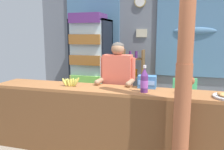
% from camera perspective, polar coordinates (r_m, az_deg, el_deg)
% --- Properties ---
extents(ground_plane, '(7.19, 7.19, 0.00)m').
position_cam_1_polar(ground_plane, '(3.98, 3.72, -14.11)').
color(ground_plane, gray).
extents(back_wall_curtained, '(5.12, 0.22, 2.87)m').
position_cam_1_polar(back_wall_curtained, '(5.32, 8.06, 8.33)').
color(back_wall_curtained, slate).
rests_on(back_wall_curtained, ground).
extents(stall_counter, '(3.29, 0.50, 0.92)m').
position_cam_1_polar(stall_counter, '(3.05, -1.39, -10.25)').
color(stall_counter, '#935B33').
rests_on(stall_counter, ground).
extents(timber_post, '(0.19, 0.17, 2.66)m').
position_cam_1_polar(timber_post, '(2.45, 17.43, 1.46)').
color(timber_post, '#995133').
rests_on(timber_post, ground).
extents(drink_fridge, '(0.78, 0.74, 2.05)m').
position_cam_1_polar(drink_fridge, '(5.05, -5.32, 4.26)').
color(drink_fridge, black).
rests_on(drink_fridge, ground).
extents(bottle_shelf_rack, '(0.48, 0.28, 1.30)m').
position_cam_1_polar(bottle_shelf_rack, '(5.11, 5.16, -0.76)').
color(bottle_shelf_rack, brown).
rests_on(bottle_shelf_rack, ground).
extents(plastic_lawn_chair, '(0.50, 0.50, 0.86)m').
position_cam_1_polar(plastic_lawn_chair, '(4.48, 17.09, -5.09)').
color(plastic_lawn_chair, '#4CC675').
rests_on(plastic_lawn_chair, ground).
extents(shopkeeper, '(0.53, 0.42, 1.51)m').
position_cam_1_polar(shopkeeper, '(3.43, 1.37, -1.33)').
color(shopkeeper, '#28282D').
rests_on(shopkeeper, ground).
extents(soda_bottle_grape_soda, '(0.09, 0.09, 0.34)m').
position_cam_1_polar(soda_bottle_grape_soda, '(2.85, 7.98, -1.46)').
color(soda_bottle_grape_soda, '#56286B').
rests_on(soda_bottle_grape_soda, stall_counter).
extents(soda_bottle_cola, '(0.07, 0.07, 0.21)m').
position_cam_1_polar(soda_bottle_cola, '(2.86, 17.23, -2.86)').
color(soda_bottle_cola, black).
rests_on(soda_bottle_cola, stall_counter).
extents(snack_box_biscuit, '(0.24, 0.14, 0.17)m').
position_cam_1_polar(snack_box_biscuit, '(3.10, 8.66, -1.68)').
color(snack_box_biscuit, '#3D75B7').
rests_on(snack_box_biscuit, stall_counter).
extents(banana_bunch, '(0.27, 0.06, 0.16)m').
position_cam_1_polar(banana_bunch, '(3.21, -10.15, -1.74)').
color(banana_bunch, '#CCC14C').
rests_on(banana_bunch, stall_counter).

